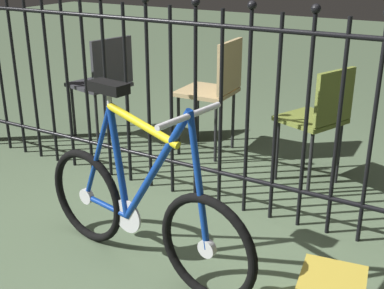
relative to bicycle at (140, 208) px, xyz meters
name	(u,v)px	position (x,y,z in m)	size (l,w,h in m)	color
ground_plane	(187,255)	(0.15, 0.19, -0.33)	(20.00, 20.00, 0.00)	#4E6146
iron_fence	(230,105)	(0.09, 0.79, 0.34)	(4.80, 0.07, 1.32)	black
bicycle	(140,208)	(0.00, 0.00, 0.00)	(1.33, 0.40, 0.93)	black
chair_tan	(216,85)	(-0.40, 1.53, 0.22)	(0.41, 0.41, 0.89)	black
chair_olive	(320,114)	(0.45, 1.36, 0.18)	(0.47, 0.47, 0.81)	black
chair_charcoal	(105,78)	(-1.34, 1.38, 0.19)	(0.49, 0.49, 0.85)	black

